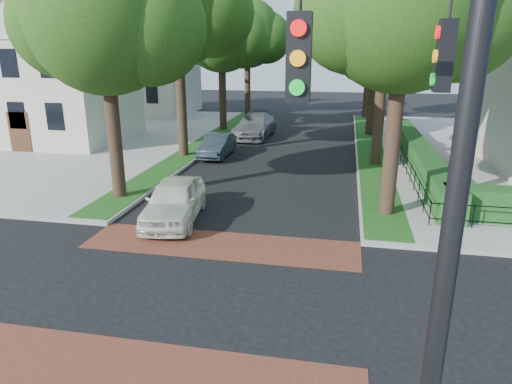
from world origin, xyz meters
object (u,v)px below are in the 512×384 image
at_px(traffic_signal, 437,174).
at_px(parked_car_middle, 218,146).
at_px(parked_car_front, 174,200).
at_px(parked_car_rear, 255,126).

distance_m(traffic_signal, parked_car_middle, 22.14).
relative_size(traffic_signal, parked_car_front, 1.75).
bearing_deg(parked_car_front, parked_car_middle, 89.37).
relative_size(parked_car_front, parked_car_rear, 0.79).
xyz_separation_m(traffic_signal, parked_car_rear, (-7.52, 26.49, -3.87)).
height_order(parked_car_front, parked_car_middle, parked_car_front).
distance_m(parked_car_front, parked_car_middle, 10.60).
height_order(parked_car_front, parked_car_rear, parked_car_rear).
bearing_deg(parked_car_middle, parked_car_front, -82.95).
height_order(traffic_signal, parked_car_front, traffic_signal).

